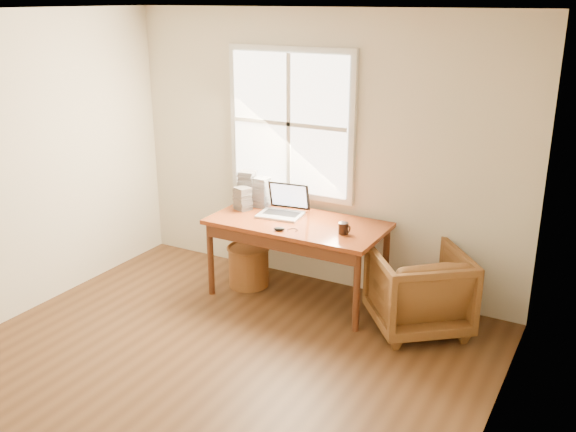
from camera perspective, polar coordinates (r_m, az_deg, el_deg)
name	(u,v)px	position (r m, az deg, el deg)	size (l,w,h in m)	color
room_shell	(180,212)	(4.35, -9.56, 0.33)	(4.04, 4.54, 2.64)	#54351D
desk	(297,223)	(5.83, 0.85, -0.67)	(1.60, 0.80, 0.04)	brown
armchair	(419,290)	(5.52, 11.54, -6.48)	(0.75, 0.77, 0.70)	brown
wicker_stool	(249,266)	(6.27, -3.52, -4.49)	(0.39, 0.39, 0.39)	brown
laptop	(280,200)	(5.91, -0.71, 1.45)	(0.43, 0.45, 0.32)	#B7B9BF
mouse	(279,229)	(5.59, -0.79, -1.15)	(0.10, 0.06, 0.03)	black
coffee_mug	(343,228)	(5.53, 4.94, -1.09)	(0.09, 0.09, 0.10)	black
cd_stack_a	(261,192)	(6.20, -2.39, 2.15)	(0.15, 0.13, 0.29)	silver
cd_stack_b	(243,198)	(6.13, -4.06, 1.57)	(0.14, 0.13, 0.22)	#29292F
cd_stack_c	(247,188)	(6.25, -3.65, 2.48)	(0.15, 0.13, 0.34)	#9394A0
cd_stack_d	(274,194)	(6.30, -1.27, 1.98)	(0.16, 0.14, 0.20)	silver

